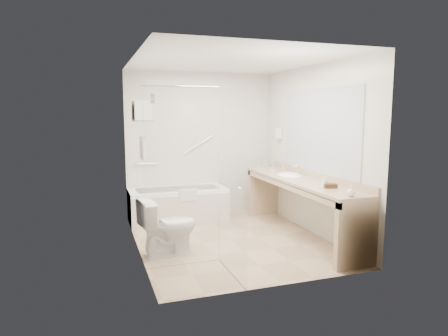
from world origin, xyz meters
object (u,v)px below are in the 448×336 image
object	(u,v)px
water_bottle_left	(283,167)
toilet	(168,227)
bathtub	(178,205)
amenity_basket	(330,186)
vanity_counter	(300,193)

from	to	relation	value
water_bottle_left	toilet	bearing A→B (deg)	-159.26
bathtub	amenity_basket	xyz separation A→B (m)	(1.55, -2.10, 0.60)
bathtub	water_bottle_left	world-z (taller)	water_bottle_left
bathtub	vanity_counter	size ratio (longest dim) A/B	0.59
bathtub	toilet	bearing A→B (deg)	-106.54
toilet	amenity_basket	world-z (taller)	amenity_basket
amenity_basket	vanity_counter	bearing A→B (deg)	91.95
vanity_counter	water_bottle_left	bearing A→B (deg)	87.22
toilet	vanity_counter	bearing A→B (deg)	-96.91
bathtub	amenity_basket	bearing A→B (deg)	-53.62
bathtub	toilet	size ratio (longest dim) A/B	2.18
amenity_basket	water_bottle_left	world-z (taller)	water_bottle_left
vanity_counter	amenity_basket	xyz separation A→B (m)	(0.02, -0.71, 0.24)
bathtub	toilet	world-z (taller)	toilet
toilet	amenity_basket	bearing A→B (deg)	-116.90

